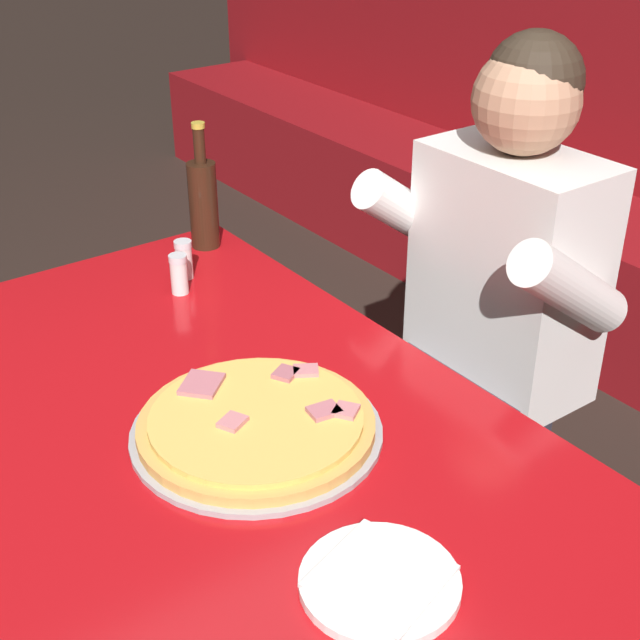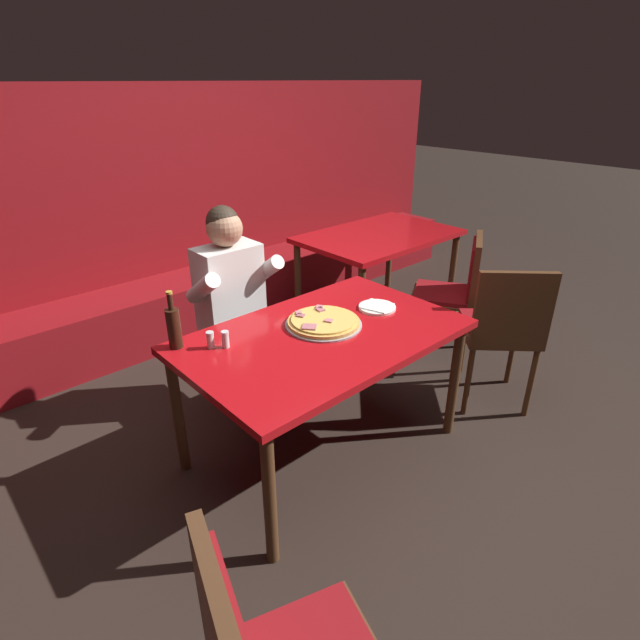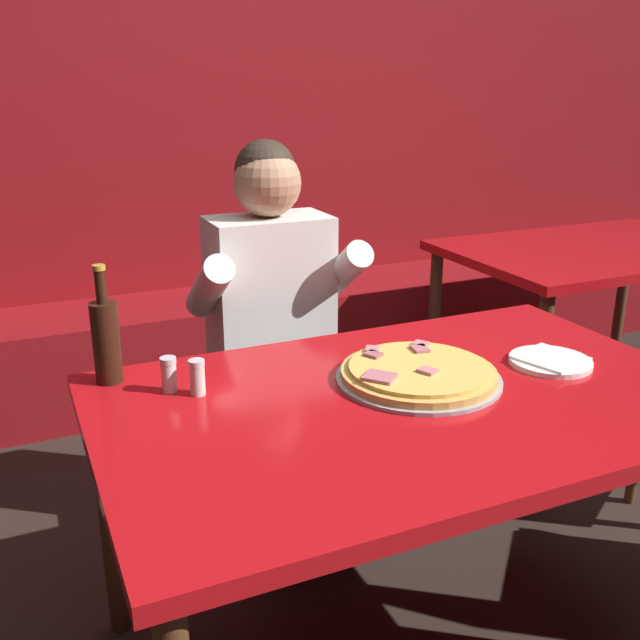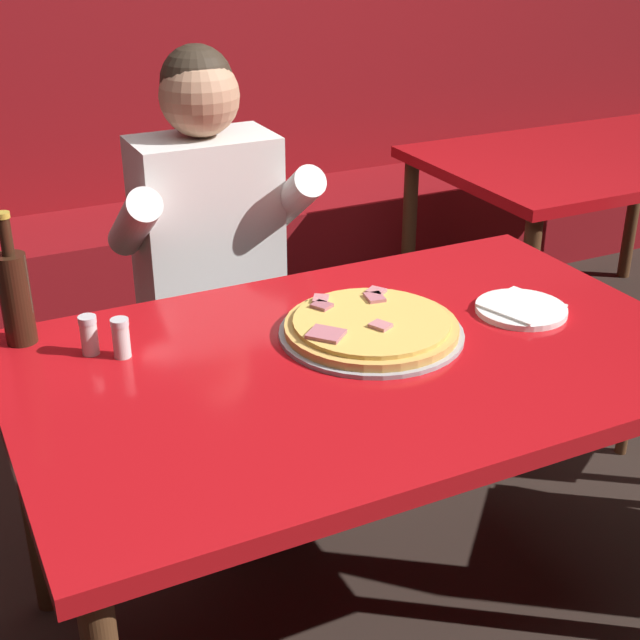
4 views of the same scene
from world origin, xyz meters
name	(u,v)px [view 2 (image 2 of 4)]	position (x,y,z in m)	size (l,w,h in m)	color
ground_plane	(323,448)	(0.00, 0.00, 0.00)	(24.00, 24.00, 0.00)	black
booth_wall_panel	(136,215)	(0.00, 2.18, 0.95)	(6.80, 0.16, 1.90)	maroon
booth_bench	(167,311)	(0.00, 1.86, 0.23)	(6.46, 0.48, 0.46)	maroon
main_dining_table	(323,346)	(0.00, 0.00, 0.67)	(1.44, 0.91, 0.75)	#4C2D19
pizza	(323,322)	(0.06, 0.07, 0.76)	(0.40, 0.40, 0.05)	#9E9EA3
plate_white_paper	(377,307)	(0.43, 0.02, 0.75)	(0.21, 0.21, 0.02)	white
beer_bottle	(174,327)	(-0.63, 0.37, 0.86)	(0.07, 0.07, 0.29)	black
shaker_oregano	(211,341)	(-0.51, 0.25, 0.78)	(0.04, 0.04, 0.09)	silver
shaker_black_pepper	(225,340)	(-0.45, 0.21, 0.78)	(0.04, 0.04, 0.09)	silver
diner_seated_blue_shirt	(238,303)	(-0.06, 0.69, 0.71)	(0.53, 0.53, 1.27)	black
dining_chair_near_right	(503,324)	(1.10, -0.41, 0.58)	(0.62, 0.62, 0.96)	#4C2D19
dining_chair_side_aisle	(454,289)	(1.41, 0.14, 0.56)	(0.60, 0.60, 0.94)	#4C2D19
background_dining_table	(379,243)	(1.57, 1.02, 0.66)	(1.31, 0.86, 0.75)	#4C2D19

